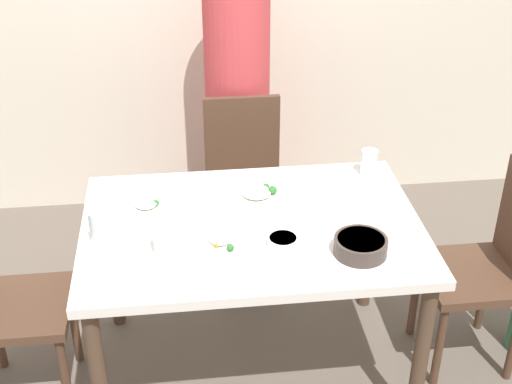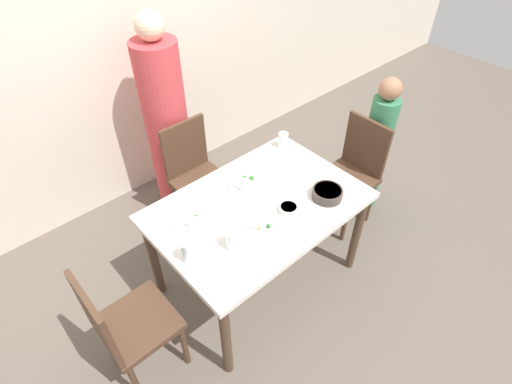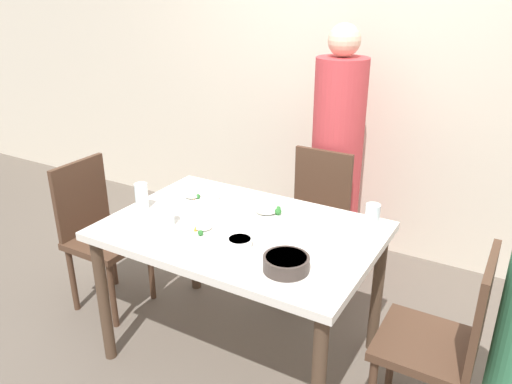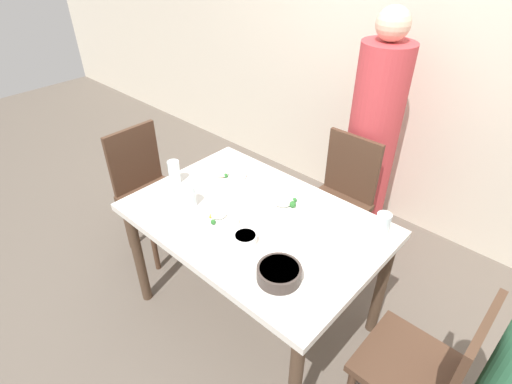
# 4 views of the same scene
# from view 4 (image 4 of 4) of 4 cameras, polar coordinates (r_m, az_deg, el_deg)

# --- Properties ---
(ground_plane) EXTENTS (10.00, 10.00, 0.00)m
(ground_plane) POSITION_cam_4_polar(r_m,az_deg,el_deg) (2.64, -0.19, -16.73)
(ground_plane) COLOR #60564C
(wall_back) EXTENTS (10.00, 0.06, 2.70)m
(wall_back) POSITION_cam_4_polar(r_m,az_deg,el_deg) (3.05, 21.10, 19.12)
(wall_back) COLOR beige
(wall_back) RESTS_ON ground_plane
(dining_table) EXTENTS (1.32, 0.90, 0.76)m
(dining_table) POSITION_cam_4_polar(r_m,az_deg,el_deg) (2.15, -0.23, -5.48)
(dining_table) COLOR silver
(dining_table) RESTS_ON ground_plane
(chair_adult_spot) EXTENTS (0.40, 0.40, 0.91)m
(chair_adult_spot) POSITION_cam_4_polar(r_m,az_deg,el_deg) (2.75, 11.80, -0.79)
(chair_adult_spot) COLOR #4C3323
(chair_adult_spot) RESTS_ON ground_plane
(chair_child_spot) EXTENTS (0.40, 0.40, 0.91)m
(chair_child_spot) POSITION_cam_4_polar(r_m,az_deg,el_deg) (1.97, 23.13, -22.14)
(chair_child_spot) COLOR #4C3323
(chair_child_spot) RESTS_ON ground_plane
(chair_empty_left) EXTENTS (0.40, 0.40, 0.91)m
(chair_empty_left) POSITION_cam_4_polar(r_m,az_deg,el_deg) (2.89, -15.17, 0.57)
(chair_empty_left) COLOR #4C3323
(chair_empty_left) RESTS_ON ground_plane
(person_adult) EXTENTS (0.34, 0.34, 1.65)m
(person_adult) POSITION_cam_4_polar(r_m,az_deg,el_deg) (2.87, 16.10, 6.48)
(person_adult) COLOR #C63D42
(person_adult) RESTS_ON ground_plane
(bowl_curry) EXTENTS (0.20, 0.20, 0.06)m
(bowl_curry) POSITION_cam_4_polar(r_m,az_deg,el_deg) (1.76, 3.31, -11.48)
(bowl_curry) COLOR #3D332D
(bowl_curry) RESTS_ON dining_table
(plate_rice_adult) EXTENTS (0.25, 0.25, 0.05)m
(plate_rice_adult) POSITION_cam_4_polar(r_m,az_deg,el_deg) (2.17, 4.45, -1.58)
(plate_rice_adult) COLOR white
(plate_rice_adult) RESTS_ON dining_table
(plate_rice_child) EXTENTS (0.25, 0.25, 0.05)m
(plate_rice_child) POSITION_cam_4_polar(r_m,az_deg,el_deg) (2.42, -4.44, 2.46)
(plate_rice_child) COLOR white
(plate_rice_child) RESTS_ON dining_table
(plate_noodles) EXTENTS (0.23, 0.23, 0.05)m
(plate_noodles) POSITION_cam_4_polar(r_m,az_deg,el_deg) (2.07, -5.56, -3.85)
(plate_noodles) COLOR white
(plate_noodles) RESTS_ON dining_table
(bowl_rice_small) EXTENTS (0.11, 0.11, 0.04)m
(bowl_rice_small) POSITION_cam_4_polar(r_m,az_deg,el_deg) (1.94, -1.52, -6.59)
(bowl_rice_small) COLOR white
(bowl_rice_small) RESTS_ON dining_table
(glass_water_tall) EXTENTS (0.07, 0.07, 0.14)m
(glass_water_tall) POSITION_cam_4_polar(r_m,az_deg,el_deg) (2.38, -11.60, 2.82)
(glass_water_tall) COLOR silver
(glass_water_tall) RESTS_ON dining_table
(glass_water_short) EXTENTS (0.08, 0.08, 0.12)m
(glass_water_short) POSITION_cam_4_polar(r_m,az_deg,el_deg) (2.18, -9.61, -0.53)
(glass_water_short) COLOR silver
(glass_water_short) RESTS_ON dining_table
(glass_water_center) EXTENTS (0.07, 0.07, 0.12)m
(glass_water_center) POSITION_cam_4_polar(r_m,az_deg,el_deg) (2.06, 17.67, -4.34)
(glass_water_center) COLOR silver
(glass_water_center) RESTS_ON dining_table
(napkin_folded) EXTENTS (0.14, 0.14, 0.01)m
(napkin_folded) POSITION_cam_4_polar(r_m,az_deg,el_deg) (1.94, 7.82, -7.64)
(napkin_folded) COLOR white
(napkin_folded) RESTS_ON dining_table
(fork_steel) EXTENTS (0.18, 0.07, 0.01)m
(fork_steel) POSITION_cam_4_polar(r_m,az_deg,el_deg) (1.93, 13.64, -8.61)
(fork_steel) COLOR silver
(fork_steel) RESTS_ON dining_table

